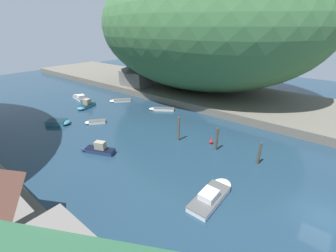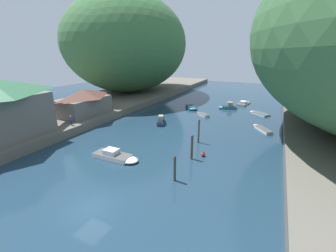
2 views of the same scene
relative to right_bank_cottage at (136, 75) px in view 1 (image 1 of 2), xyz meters
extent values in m
plane|color=#1E384C|center=(-19.11, -13.51, -4.22)|extent=(130.00, 130.00, 0.00)
cube|color=#666056|center=(7.33, -13.51, -3.52)|extent=(22.00, 120.00, 1.41)
ellipsoid|color=#3D6B3D|center=(8.43, -13.76, 11.15)|extent=(37.98, 53.17, 27.93)
cube|color=slate|center=(0.00, 0.00, -1.00)|extent=(4.72, 7.38, 3.63)
pyramid|color=#4C4C51|center=(0.00, 0.00, 1.72)|extent=(5.10, 7.97, 1.81)
cube|color=navy|center=(-24.77, -18.94, -3.92)|extent=(2.66, 4.07, 0.61)
ellipsoid|color=navy|center=(-25.54, -17.14, -3.92)|extent=(1.83, 2.25, 0.61)
cube|color=black|center=(-24.77, -18.94, -3.60)|extent=(2.71, 4.16, 0.03)
cube|color=#9E937F|center=(-24.72, -19.05, -3.09)|extent=(1.32, 1.59, 1.06)
cube|color=teal|center=(-23.67, -5.12, -3.88)|extent=(3.47, 3.68, 0.68)
ellipsoid|color=teal|center=(-22.75, -6.35, -3.88)|extent=(2.47, 2.39, 0.68)
cube|color=#132A33|center=(-23.67, -5.12, -3.52)|extent=(3.54, 3.76, 0.03)
cube|color=white|center=(-8.03, -3.77, -4.04)|extent=(4.02, 3.73, 0.37)
ellipsoid|color=white|center=(-9.47, -2.60, -4.04)|extent=(2.52, 2.49, 0.37)
cube|color=#525252|center=(-8.03, -3.77, -3.83)|extent=(4.10, 3.81, 0.03)
cube|color=silver|center=(-6.77, -14.95, -3.99)|extent=(3.24, 4.03, 0.46)
ellipsoid|color=silver|center=(-7.89, -13.27, -3.99)|extent=(2.07, 2.31, 0.46)
cube|color=#504E4A|center=(-6.77, -14.95, -3.75)|extent=(3.30, 4.11, 0.03)
cube|color=white|center=(-23.68, -34.71, -3.95)|extent=(5.05, 2.06, 0.55)
ellipsoid|color=white|center=(-21.16, -34.69, -3.95)|extent=(2.53, 1.94, 0.55)
cube|color=#525252|center=(-23.68, -34.71, -3.65)|extent=(5.15, 2.10, 0.03)
cube|color=silver|center=(-23.84, -34.71, -3.34)|extent=(1.77, 1.43, 0.65)
cube|color=white|center=(-12.90, 5.01, -4.02)|extent=(3.00, 5.17, 0.41)
ellipsoid|color=white|center=(-12.44, 7.39, -4.02)|extent=(2.43, 2.77, 0.41)
cube|color=#525252|center=(-12.90, 5.01, -3.79)|extent=(3.06, 5.27, 0.03)
cube|color=silver|center=(-12.93, 4.86, -3.53)|extent=(1.77, 1.95, 0.56)
cube|color=teal|center=(-15.32, -1.27, -3.91)|extent=(3.74, 2.64, 0.62)
ellipsoid|color=teal|center=(-16.94, -1.78, -3.91)|extent=(2.10, 2.05, 0.62)
cube|color=#132A33|center=(-15.32, -1.27, -3.59)|extent=(3.82, 2.69, 0.03)
cube|color=#9E937F|center=(-15.22, -1.24, -3.07)|extent=(1.49, 1.49, 1.05)
cube|color=silver|center=(-19.03, -10.11, -3.98)|extent=(2.90, 2.65, 0.49)
ellipsoid|color=silver|center=(-20.11, -9.26, -3.98)|extent=(1.78, 1.75, 0.49)
cube|color=#504E4A|center=(-19.03, -10.11, -3.72)|extent=(2.95, 2.70, 0.03)
cylinder|color=#4C3D2D|center=(-14.23, -36.13, -2.85)|extent=(0.29, 0.29, 2.75)
sphere|color=#4C3D2D|center=(-14.23, -36.13, -1.41)|extent=(0.26, 0.26, 0.26)
cylinder|color=#4C3D2D|center=(-14.37, -30.52, -2.67)|extent=(0.31, 0.31, 3.11)
sphere|color=#4C3D2D|center=(-14.37, -30.52, -1.05)|extent=(0.28, 0.28, 0.28)
cylinder|color=brown|center=(-15.32, -24.89, -2.45)|extent=(0.28, 0.28, 3.55)
sphere|color=brown|center=(-15.32, -24.89, -0.61)|extent=(0.25, 0.25, 0.25)
sphere|color=red|center=(-13.22, -29.16, -3.95)|extent=(0.55, 0.55, 0.55)
cone|color=red|center=(-13.22, -29.16, -3.54)|extent=(0.27, 0.27, 0.27)
cylinder|color=#282D3D|center=(-35.92, -30.19, -2.39)|extent=(0.13, 0.13, 0.85)
cylinder|color=#282D3D|center=(-35.86, -30.02, -2.39)|extent=(0.13, 0.13, 0.85)
cube|color=navy|center=(-35.89, -30.11, -1.65)|extent=(0.33, 0.43, 0.62)
sphere|color=beige|center=(-35.89, -30.11, -1.23)|extent=(0.22, 0.22, 0.22)
camera|label=1|loc=(-39.24, -42.17, 11.22)|focal=24.00mm
camera|label=2|loc=(-5.78, -55.35, 8.85)|focal=24.00mm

